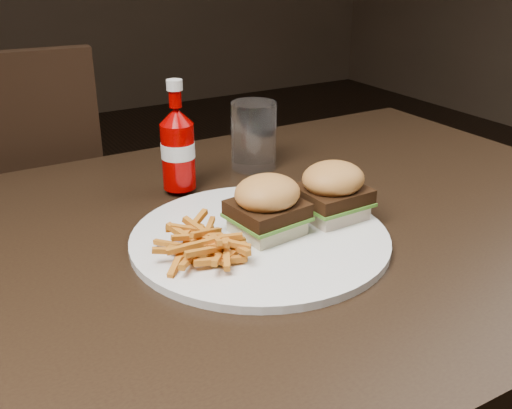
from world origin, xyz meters
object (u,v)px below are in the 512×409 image
dining_table (260,238)px  plate (260,238)px  ketchup_bottle (178,156)px  tumbler (254,137)px

dining_table → plate: size_ratio=3.51×
dining_table → ketchup_bottle: bearing=105.4°
tumbler → dining_table: bearing=-118.0°
dining_table → plate: plate is taller
dining_table → plate: bearing=-121.5°
plate → tumbler: size_ratio=2.80×
dining_table → ketchup_bottle: ketchup_bottle is taller
ketchup_bottle → tumbler: bearing=14.1°
plate → dining_table: bearing=58.5°
plate → tumbler: bearing=61.4°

